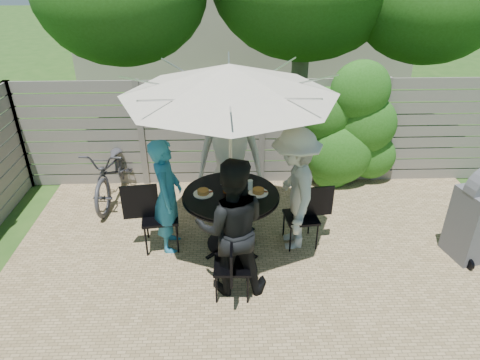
{
  "coord_description": "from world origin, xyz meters",
  "views": [
    {
      "loc": [
        -0.59,
        -3.63,
        3.65
      ],
      "look_at": [
        -0.42,
        1.39,
        0.92
      ],
      "focal_mm": 32.0,
      "sensor_mm": 36.0,
      "label": 1
    }
  ],
  "objects_px": {
    "plate_back": "(230,179)",
    "bicycle": "(114,170)",
    "patio_table": "(231,210)",
    "chair_back": "(231,192)",
    "plate_left": "(203,193)",
    "glass_right": "(250,185)",
    "person_back": "(230,156)",
    "person_left": "(167,196)",
    "chair_right": "(301,227)",
    "plate_right": "(258,192)",
    "syrup_jug": "(226,187)",
    "plate_front": "(231,207)",
    "person_front": "(232,228)",
    "glass_front": "(239,199)",
    "coffee_cup": "(238,182)",
    "person_right": "(294,190)",
    "glass_back": "(223,180)",
    "chair_left": "(160,228)",
    "chair_front": "(232,277)",
    "plate_extra": "(246,204)",
    "umbrella": "(229,80)"
  },
  "relations": [
    {
      "from": "glass_back",
      "to": "syrup_jug",
      "type": "bearing_deg",
      "value": -78.06
    },
    {
      "from": "plate_right",
      "to": "coffee_cup",
      "type": "distance_m",
      "value": 0.34
    },
    {
      "from": "person_back",
      "to": "person_left",
      "type": "distance_m",
      "value": 1.19
    },
    {
      "from": "chair_front",
      "to": "person_right",
      "type": "height_order",
      "value": "person_right"
    },
    {
      "from": "plate_back",
      "to": "bicycle",
      "type": "relative_size",
      "value": 0.14
    },
    {
      "from": "person_right",
      "to": "coffee_cup",
      "type": "height_order",
      "value": "person_right"
    },
    {
      "from": "chair_left",
      "to": "chair_front",
      "type": "xyz_separation_m",
      "value": [
        0.96,
        -0.97,
        -0.03
      ]
    },
    {
      "from": "patio_table",
      "to": "person_front",
      "type": "bearing_deg",
      "value": -90.15
    },
    {
      "from": "person_front",
      "to": "person_right",
      "type": "height_order",
      "value": "person_right"
    },
    {
      "from": "person_back",
      "to": "person_front",
      "type": "xyz_separation_m",
      "value": [
        -0.0,
        -1.66,
        -0.11
      ]
    },
    {
      "from": "person_front",
      "to": "plate_left",
      "type": "relative_size",
      "value": 6.63
    },
    {
      "from": "patio_table",
      "to": "chair_back",
      "type": "height_order",
      "value": "chair_back"
    },
    {
      "from": "glass_right",
      "to": "syrup_jug",
      "type": "xyz_separation_m",
      "value": [
        -0.32,
        -0.05,
        0.01
      ]
    },
    {
      "from": "person_front",
      "to": "glass_back",
      "type": "xyz_separation_m",
      "value": [
        -0.1,
        1.09,
        0.03
      ]
    },
    {
      "from": "plate_left",
      "to": "glass_right",
      "type": "relative_size",
      "value": 1.86
    },
    {
      "from": "umbrella",
      "to": "syrup_jug",
      "type": "xyz_separation_m",
      "value": [
        -0.06,
        0.05,
        -1.42
      ]
    },
    {
      "from": "person_front",
      "to": "coffee_cup",
      "type": "bearing_deg",
      "value": -95.44
    },
    {
      "from": "chair_back",
      "to": "plate_extra",
      "type": "bearing_deg",
      "value": 15.32
    },
    {
      "from": "patio_table",
      "to": "glass_back",
      "type": "height_order",
      "value": "glass_back"
    },
    {
      "from": "plate_back",
      "to": "chair_right",
      "type": "bearing_deg",
      "value": -20.52
    },
    {
      "from": "person_front",
      "to": "plate_front",
      "type": "distance_m",
      "value": 0.47
    },
    {
      "from": "person_front",
      "to": "plate_back",
      "type": "distance_m",
      "value": 1.19
    },
    {
      "from": "plate_back",
      "to": "plate_left",
      "type": "xyz_separation_m",
      "value": [
        -0.36,
        -0.36,
        0.0
      ]
    },
    {
      "from": "syrup_jug",
      "to": "person_left",
      "type": "bearing_deg",
      "value": -176.44
    },
    {
      "from": "chair_back",
      "to": "syrup_jug",
      "type": "bearing_deg",
      "value": 3.44
    },
    {
      "from": "patio_table",
      "to": "person_left",
      "type": "height_order",
      "value": "person_left"
    },
    {
      "from": "chair_right",
      "to": "plate_back",
      "type": "xyz_separation_m",
      "value": [
        -0.96,
        0.36,
        0.58
      ]
    },
    {
      "from": "person_right",
      "to": "coffee_cup",
      "type": "distance_m",
      "value": 0.76
    },
    {
      "from": "person_front",
      "to": "person_right",
      "type": "bearing_deg",
      "value": -135.0
    },
    {
      "from": "plate_back",
      "to": "glass_right",
      "type": "relative_size",
      "value": 1.86
    },
    {
      "from": "person_right",
      "to": "plate_left",
      "type": "distance_m",
      "value": 1.19
    },
    {
      "from": "plate_back",
      "to": "plate_left",
      "type": "bearing_deg",
      "value": -135.15
    },
    {
      "from": "patio_table",
      "to": "glass_front",
      "type": "xyz_separation_m",
      "value": [
        0.1,
        -0.26,
        0.32
      ]
    },
    {
      "from": "plate_right",
      "to": "syrup_jug",
      "type": "height_order",
      "value": "syrup_jug"
    },
    {
      "from": "chair_back",
      "to": "coffee_cup",
      "type": "xyz_separation_m",
      "value": [
        0.1,
        -0.75,
        0.6
      ]
    },
    {
      "from": "chair_left",
      "to": "glass_front",
      "type": "height_order",
      "value": "chair_left"
    },
    {
      "from": "plate_extra",
      "to": "bicycle",
      "type": "distance_m",
      "value": 2.7
    },
    {
      "from": "chair_left",
      "to": "chair_front",
      "type": "distance_m",
      "value": 1.36
    },
    {
      "from": "chair_back",
      "to": "person_left",
      "type": "height_order",
      "value": "person_left"
    },
    {
      "from": "plate_left",
      "to": "glass_back",
      "type": "bearing_deg",
      "value": 45.35
    },
    {
      "from": "patio_table",
      "to": "bicycle",
      "type": "relative_size",
      "value": 0.69
    },
    {
      "from": "plate_back",
      "to": "plate_front",
      "type": "xyz_separation_m",
      "value": [
        -0.0,
        -0.72,
        0.0
      ]
    },
    {
      "from": "patio_table",
      "to": "chair_right",
      "type": "xyz_separation_m",
      "value": [
        0.96,
        -0.0,
        -0.31
      ]
    },
    {
      "from": "glass_right",
      "to": "bicycle",
      "type": "relative_size",
      "value": 0.08
    },
    {
      "from": "patio_table",
      "to": "plate_extra",
      "type": "bearing_deg",
      "value": -59.19
    },
    {
      "from": "person_back",
      "to": "chair_right",
      "type": "relative_size",
      "value": 2.19
    },
    {
      "from": "chair_left",
      "to": "person_front",
      "type": "bearing_deg",
      "value": -48.22
    },
    {
      "from": "plate_back",
      "to": "plate_front",
      "type": "distance_m",
      "value": 0.72
    },
    {
      "from": "plate_back",
      "to": "person_right",
      "type": "bearing_deg",
      "value": -23.6
    },
    {
      "from": "coffee_cup",
      "to": "plate_extra",
      "type": "bearing_deg",
      "value": -81.41
    }
  ]
}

